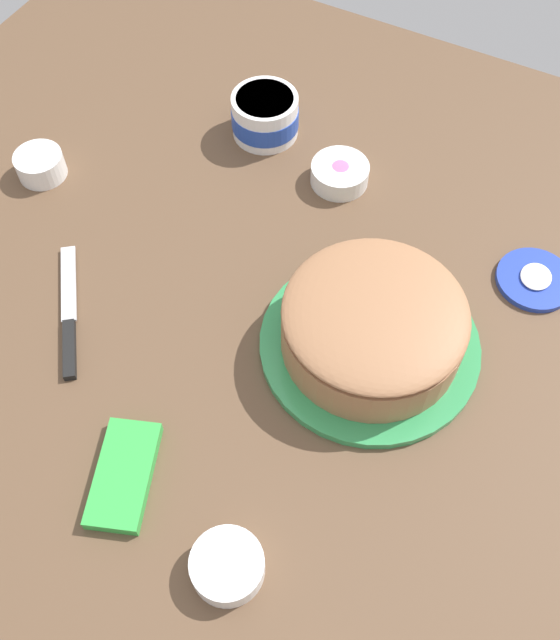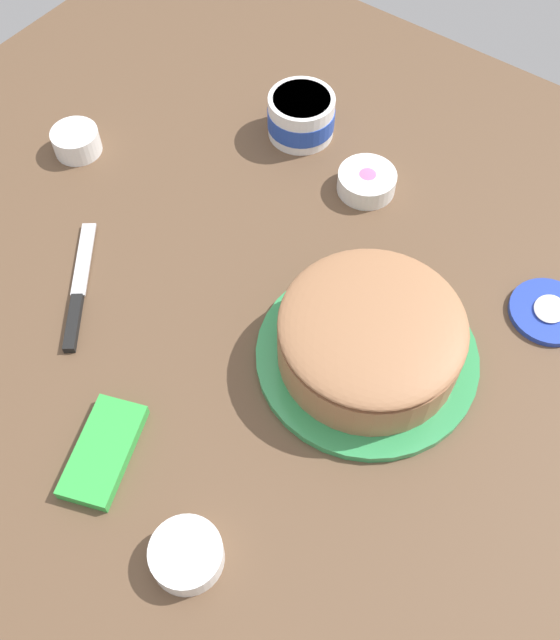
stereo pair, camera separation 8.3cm
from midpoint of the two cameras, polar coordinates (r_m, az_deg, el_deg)
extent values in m
plane|color=brown|center=(1.07, -1.36, -0.12)|extent=(1.54, 1.54, 0.00)
cylinder|color=#339351|center=(1.04, 9.13, -2.96)|extent=(0.32, 0.32, 0.01)
cylinder|color=brown|center=(1.01, 9.41, -1.95)|extent=(0.24, 0.24, 0.06)
cylinder|color=#9E6B47|center=(1.00, 9.44, -1.80)|extent=(0.26, 0.26, 0.07)
ellipsoid|color=#9E6B47|center=(0.97, 9.79, -0.51)|extent=(0.26, 0.26, 0.03)
cylinder|color=white|center=(1.30, 3.57, 15.70)|extent=(0.12, 0.12, 0.08)
cylinder|color=#2347B2|center=(1.30, 3.56, 15.57)|extent=(0.12, 0.12, 0.03)
cylinder|color=#9E6B47|center=(1.28, 3.65, 16.79)|extent=(0.10, 0.10, 0.01)
cylinder|color=#233DAD|center=(1.15, 22.38, 0.48)|extent=(0.12, 0.12, 0.01)
ellipsoid|color=white|center=(1.15, 22.51, 0.70)|extent=(0.05, 0.05, 0.01)
cube|color=silver|center=(1.15, -13.28, 4.61)|extent=(0.12, 0.10, 0.00)
cube|color=black|center=(1.09, -13.94, -0.35)|extent=(0.09, 0.07, 0.01)
cylinder|color=white|center=(0.91, -4.69, -18.19)|extent=(0.09, 0.09, 0.04)
cylinder|color=blue|center=(0.91, -4.69, -18.21)|extent=(0.08, 0.08, 0.01)
ellipsoid|color=blue|center=(0.91, -4.72, -18.10)|extent=(0.06, 0.06, 0.02)
cylinder|color=white|center=(1.23, 8.81, 10.63)|extent=(0.10, 0.10, 0.04)
cylinder|color=pink|center=(1.23, 8.82, 10.71)|extent=(0.08, 0.08, 0.01)
ellipsoid|color=pink|center=(1.22, 8.87, 10.94)|extent=(0.07, 0.07, 0.02)
cylinder|color=white|center=(1.31, -14.03, 13.44)|extent=(0.08, 0.08, 0.04)
cylinder|color=orange|center=(1.31, -14.03, 13.47)|extent=(0.07, 0.07, 0.01)
ellipsoid|color=orange|center=(1.31, -14.10, 13.69)|extent=(0.06, 0.06, 0.02)
cube|color=green|center=(0.98, -11.40, -10.28)|extent=(0.16, 0.12, 0.02)
camera|label=1|loc=(0.04, -87.69, 3.59)|focal=40.53mm
camera|label=2|loc=(0.04, 92.31, -3.59)|focal=40.53mm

